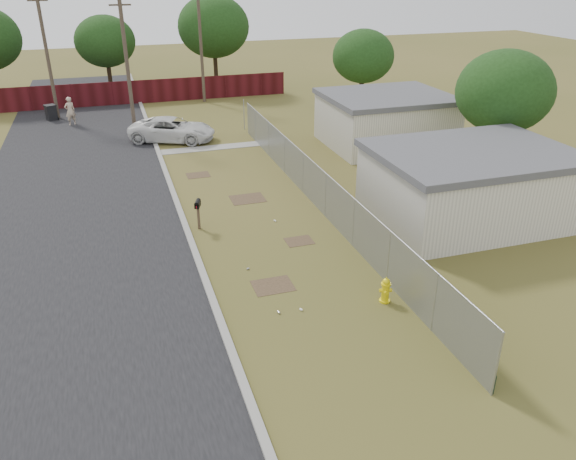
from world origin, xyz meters
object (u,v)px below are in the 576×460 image
object	(u,v)px
pedestrian	(70,111)
mailbox	(198,206)
pickup_truck	(172,129)
fire_hydrant	(386,290)
trash_bin	(51,112)

from	to	relation	value
pedestrian	mailbox	bearing A→B (deg)	83.23
mailbox	pickup_truck	xyz separation A→B (m)	(0.62, 13.33, -0.30)
fire_hydrant	pickup_truck	bearing A→B (deg)	101.66
mailbox	trash_bin	world-z (taller)	mailbox
fire_hydrant	trash_bin	xyz separation A→B (m)	(-11.86, 28.64, 0.13)
pickup_truck	pedestrian	xyz separation A→B (m)	(-6.17, 5.97, 0.24)
fire_hydrant	trash_bin	distance (m)	31.00
mailbox	pickup_truck	world-z (taller)	pickup_truck
fire_hydrant	mailbox	xyz separation A→B (m)	(-4.93, 7.52, 0.60)
mailbox	trash_bin	size ratio (longest dim) A/B	1.19
mailbox	pickup_truck	distance (m)	13.35
fire_hydrant	pickup_truck	size ratio (longest dim) A/B	0.17
trash_bin	pedestrian	bearing A→B (deg)	-52.55
mailbox	trash_bin	xyz separation A→B (m)	(-6.93, 21.12, -0.47)
pickup_truck	pedestrian	bearing A→B (deg)	70.16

